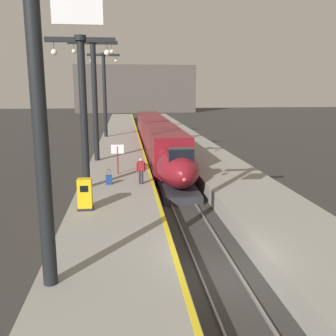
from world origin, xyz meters
TOP-DOWN VIEW (x-y plane):
  - ground_plane at (0.00, 0.00)m, footprint 260.00×260.00m
  - platform_left at (-4.05, 24.75)m, footprint 4.80×110.00m
  - platform_right at (4.05, 24.75)m, footprint 4.80×110.00m
  - platform_left_safety_stripe at (-1.77, 24.75)m, footprint 0.20×107.80m
  - rail_main_left at (-0.75, 27.50)m, footprint 0.08×110.00m
  - rail_main_right at (0.75, 27.50)m, footprint 0.08×110.00m
  - highspeed_train_main at (0.00, 27.05)m, footprint 2.92×37.33m
  - station_column_near at (-5.85, -1.66)m, footprint 4.00×0.68m
  - station_column_mid at (-5.90, 10.20)m, footprint 4.00×0.68m
  - station_column_far at (-5.90, 19.37)m, footprint 4.00×0.68m
  - station_column_distant at (-5.90, 35.77)m, footprint 4.00×0.68m
  - passenger_near_edge at (-2.52, 10.68)m, footprint 0.57×0.24m
  - rolling_suitcase at (-4.56, 10.79)m, footprint 0.40×0.22m
  - ticket_machine_yellow at (-5.55, 5.75)m, footprint 0.76×0.62m
  - departure_info_board at (-4.04, 13.79)m, footprint 0.90×0.10m
  - terminus_back_wall at (0.00, 102.00)m, footprint 36.00×2.00m

SIDE VIEW (x-z plane):
  - ground_plane at x=0.00m, z-range 0.00..0.00m
  - rail_main_left at x=-0.75m, z-range 0.00..0.12m
  - rail_main_right at x=0.75m, z-range 0.00..0.12m
  - platform_left at x=-4.05m, z-range 0.00..1.05m
  - platform_right at x=4.05m, z-range 0.00..1.05m
  - platform_left_safety_stripe at x=-1.77m, z-range 1.05..1.06m
  - rolling_suitcase at x=-4.56m, z-range 0.86..1.85m
  - ticket_machine_yellow at x=-5.55m, z-range 0.99..2.59m
  - highspeed_train_main at x=0.00m, z-range 0.13..3.73m
  - passenger_near_edge at x=-2.52m, z-range 1.19..2.88m
  - departure_info_board at x=-4.04m, z-range 1.50..3.62m
  - station_column_mid at x=-5.90m, z-range 1.98..10.96m
  - station_column_far at x=-5.90m, z-range 2.00..11.89m
  - station_column_near at x=-5.85m, z-range 2.11..11.88m
  - terminus_back_wall at x=0.00m, z-range 0.00..14.00m
  - station_column_distant at x=-5.90m, z-range 2.01..12.33m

